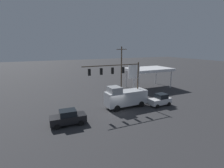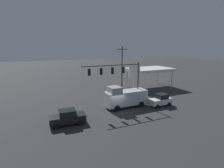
{
  "view_description": "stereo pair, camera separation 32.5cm",
  "coord_description": "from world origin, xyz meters",
  "px_view_note": "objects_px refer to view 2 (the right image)",
  "views": [
    {
      "loc": [
        11.26,
        22.25,
        9.74
      ],
      "look_at": [
        0.0,
        -2.0,
        3.84
      ],
      "focal_mm": 28.0,
      "sensor_mm": 36.0,
      "label": 1
    },
    {
      "loc": [
        10.97,
        22.38,
        9.74
      ],
      "look_at": [
        0.0,
        -2.0,
        3.84
      ],
      "focal_mm": 28.0,
      "sensor_mm": 36.0,
      "label": 2
    }
  ],
  "objects_px": {
    "traffic_signal_assembly": "(117,74)",
    "price_sign": "(134,73)",
    "delivery_truck": "(125,97)",
    "utility_pole": "(122,67)",
    "hatchback_crossing": "(160,100)",
    "sedan_far": "(68,117)"
  },
  "relations": [
    {
      "from": "delivery_truck",
      "to": "sedan_far",
      "type": "height_order",
      "value": "delivery_truck"
    },
    {
      "from": "delivery_truck",
      "to": "traffic_signal_assembly",
      "type": "bearing_deg",
      "value": -27.23
    },
    {
      "from": "price_sign",
      "to": "sedan_far",
      "type": "distance_m",
      "value": 16.12
    },
    {
      "from": "delivery_truck",
      "to": "utility_pole",
      "type": "bearing_deg",
      "value": -116.05
    },
    {
      "from": "traffic_signal_assembly",
      "to": "utility_pole",
      "type": "bearing_deg",
      "value": -121.22
    },
    {
      "from": "sedan_far",
      "to": "hatchback_crossing",
      "type": "bearing_deg",
      "value": -174.13
    },
    {
      "from": "traffic_signal_assembly",
      "to": "price_sign",
      "type": "height_order",
      "value": "traffic_signal_assembly"
    },
    {
      "from": "price_sign",
      "to": "hatchback_crossing",
      "type": "height_order",
      "value": "price_sign"
    },
    {
      "from": "traffic_signal_assembly",
      "to": "delivery_truck",
      "type": "distance_m",
      "value": 3.97
    },
    {
      "from": "utility_pole",
      "to": "hatchback_crossing",
      "type": "bearing_deg",
      "value": 94.35
    },
    {
      "from": "utility_pole",
      "to": "price_sign",
      "type": "distance_m",
      "value": 5.86
    },
    {
      "from": "hatchback_crossing",
      "to": "sedan_far",
      "type": "relative_size",
      "value": 0.86
    },
    {
      "from": "delivery_truck",
      "to": "price_sign",
      "type": "bearing_deg",
      "value": -135.36
    },
    {
      "from": "traffic_signal_assembly",
      "to": "hatchback_crossing",
      "type": "height_order",
      "value": "traffic_signal_assembly"
    },
    {
      "from": "price_sign",
      "to": "sedan_far",
      "type": "bearing_deg",
      "value": 27.08
    },
    {
      "from": "price_sign",
      "to": "sedan_far",
      "type": "xyz_separation_m",
      "value": [
        13.98,
        7.15,
        -3.65
      ]
    },
    {
      "from": "traffic_signal_assembly",
      "to": "sedan_far",
      "type": "distance_m",
      "value": 10.06
    },
    {
      "from": "price_sign",
      "to": "sedan_far",
      "type": "height_order",
      "value": "price_sign"
    },
    {
      "from": "delivery_truck",
      "to": "hatchback_crossing",
      "type": "relative_size",
      "value": 1.77
    },
    {
      "from": "price_sign",
      "to": "traffic_signal_assembly",
      "type": "bearing_deg",
      "value": 35.62
    },
    {
      "from": "traffic_signal_assembly",
      "to": "sedan_far",
      "type": "xyz_separation_m",
      "value": [
        8.42,
        3.16,
        -4.49
      ]
    },
    {
      "from": "delivery_truck",
      "to": "hatchback_crossing",
      "type": "bearing_deg",
      "value": 162.2
    }
  ]
}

